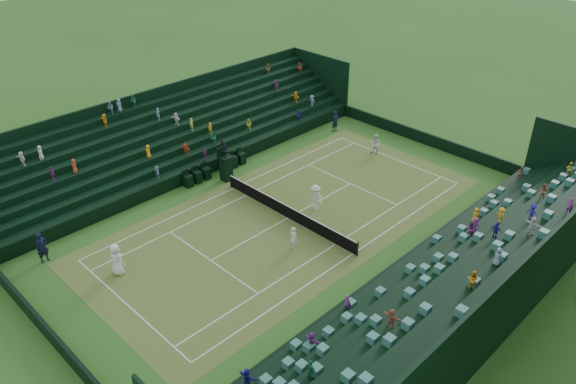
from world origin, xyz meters
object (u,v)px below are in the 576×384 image
Objects in this scene: player_near_west at (117,259)px; player_near_east at (294,238)px; player_far_east at (315,197)px; player_far_west at (376,145)px; umpire_chair at (226,165)px; tennis_net at (288,211)px.

player_near_west is 1.23× the size of player_near_east.
player_far_east is at bearing -58.25° from player_near_east.
player_near_west is at bearing -108.35° from player_far_east.
player_far_west is 9.59m from player_far_east.
player_near_west is (4.05, -11.25, -0.23)m from umpire_chair.
player_far_east is at bearing 77.59° from tennis_net.
player_far_west is at bearing -67.78° from player_near_east.
player_near_east is 14.29m from player_far_west.
umpire_chair is 12.18m from player_far_west.
player_far_east is (-2.18, 4.28, 0.11)m from player_near_east.
player_near_west is 13.31m from player_far_east.
player_near_east reaches higher than tennis_net.
player_near_west is (-2.77, -10.80, 0.46)m from tennis_net.
player_far_east is (0.46, 2.11, 0.38)m from tennis_net.
umpire_chair reaches higher than player_near_east.
player_near_west reaches higher than tennis_net.
player_near_west is 1.15× the size of player_far_west.
umpire_chair is 1.67× the size of player_far_west.
player_far_west is (-4.28, 13.64, 0.05)m from player_near_east.
umpire_chair is at bearing -171.43° from player_far_east.
player_far_west is at bearing 64.79° from umpire_chair.
tennis_net is 5.94× the size of player_near_west.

